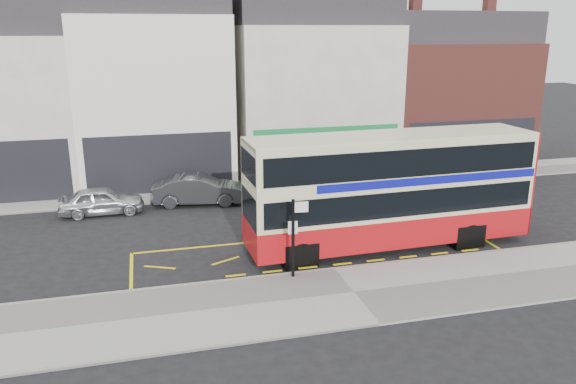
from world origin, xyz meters
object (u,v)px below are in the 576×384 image
object	(u,v)px
car_grey	(199,190)
car_white	(432,172)
bus_stop_post	(295,230)
car_silver	(102,201)
street_tree_right	(392,116)
double_decker_bus	(391,189)

from	to	relation	value
car_grey	car_white	distance (m)	13.00
bus_stop_post	car_white	bearing A→B (deg)	48.98
car_silver	bus_stop_post	bearing A→B (deg)	-144.89
car_white	street_tree_right	world-z (taller)	street_tree_right
double_decker_bus	car_silver	distance (m)	13.39
double_decker_bus	bus_stop_post	bearing A→B (deg)	-156.24
double_decker_bus	car_grey	size ratio (longest dim) A/B	2.52
street_tree_right	double_decker_bus	bearing A→B (deg)	-114.58
double_decker_bus	car_white	bearing A→B (deg)	50.36
double_decker_bus	car_grey	bearing A→B (deg)	130.03
car_silver	car_white	size ratio (longest dim) A/B	0.83
street_tree_right	car_white	bearing A→B (deg)	-64.06
bus_stop_post	car_grey	distance (m)	9.94
bus_stop_post	car_white	world-z (taller)	bus_stop_post
street_tree_right	bus_stop_post	bearing A→B (deg)	-125.97
street_tree_right	car_silver	bearing A→B (deg)	-166.93
double_decker_bus	car_white	world-z (taller)	double_decker_bus
double_decker_bus	car_silver	bearing A→B (deg)	146.05
bus_stop_post	street_tree_right	distance (m)	16.09
car_grey	bus_stop_post	bearing A→B (deg)	-158.45
double_decker_bus	car_grey	world-z (taller)	double_decker_bus
car_white	double_decker_bus	bearing A→B (deg)	157.65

